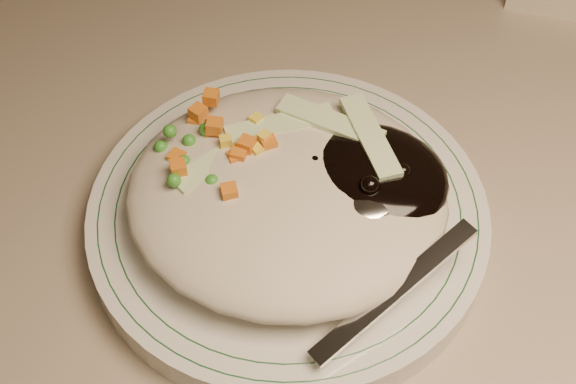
# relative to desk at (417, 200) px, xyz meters

# --- Properties ---
(desk) EXTENTS (1.40, 0.70, 0.74)m
(desk) POSITION_rel_desk_xyz_m (0.00, 0.00, 0.00)
(desk) COLOR gray
(desk) RESTS_ON ground
(plate) EXTENTS (0.25, 0.25, 0.02)m
(plate) POSITION_rel_desk_xyz_m (-0.10, -0.20, 0.21)
(plate) COLOR silver
(plate) RESTS_ON desk
(plate_rim) EXTENTS (0.24, 0.24, 0.00)m
(plate_rim) POSITION_rel_desk_xyz_m (-0.10, -0.20, 0.22)
(plate_rim) COLOR #144723
(plate_rim) RESTS_ON plate
(meal) EXTENTS (0.21, 0.19, 0.05)m
(meal) POSITION_rel_desk_xyz_m (-0.09, -0.20, 0.24)
(meal) COLOR #B4AA92
(meal) RESTS_ON plate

